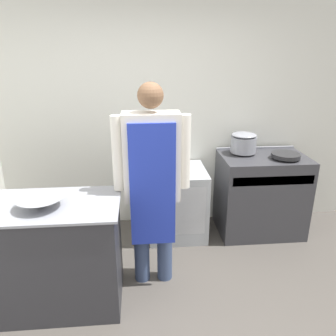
% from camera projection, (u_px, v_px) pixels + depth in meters
% --- Properties ---
extents(wall_back, '(8.00, 0.05, 2.70)m').
position_uv_depth(wall_back, '(152.00, 115.00, 3.80)').
color(wall_back, silver).
rests_on(wall_back, ground_plane).
extents(prep_counter, '(1.40, 0.66, 0.93)m').
position_uv_depth(prep_counter, '(37.00, 256.00, 2.70)').
color(prep_counter, '#2D2D33').
rests_on(prep_counter, ground_plane).
extents(stove, '(0.96, 0.64, 0.96)m').
position_uv_depth(stove, '(260.00, 194.00, 3.83)').
color(stove, '#38383D').
rests_on(stove, ground_plane).
extents(fridge_unit, '(0.65, 0.65, 0.80)m').
position_uv_depth(fridge_unit, '(176.00, 202.00, 3.79)').
color(fridge_unit, '#A8ADB2').
rests_on(fridge_unit, ground_plane).
extents(person_cook, '(0.65, 0.24, 1.83)m').
position_uv_depth(person_cook, '(152.00, 176.00, 2.78)').
color(person_cook, '#38476B').
rests_on(person_cook, ground_plane).
extents(mixing_bowl, '(0.36, 0.36, 0.09)m').
position_uv_depth(mixing_bowl, '(40.00, 202.00, 2.48)').
color(mixing_bowl, gray).
rests_on(mixing_bowl, prep_counter).
extents(stock_pot, '(0.29, 0.29, 0.23)m').
position_uv_depth(stock_pot, '(244.00, 142.00, 3.71)').
color(stock_pot, gray).
rests_on(stock_pot, stove).
extents(saute_pan, '(0.31, 0.31, 0.04)m').
position_uv_depth(saute_pan, '(286.00, 155.00, 3.57)').
color(saute_pan, '#262628').
rests_on(saute_pan, stove).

